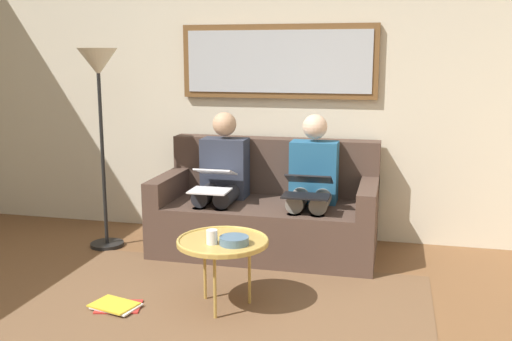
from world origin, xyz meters
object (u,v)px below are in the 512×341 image
at_px(framed_mirror, 278,62).
at_px(coffee_table, 223,242).
at_px(person_left, 312,182).
at_px(standing_lamp, 99,84).
at_px(magazine_stack, 116,306).
at_px(couch, 268,212).
at_px(bowl, 234,241).
at_px(laptop_black, 308,186).
at_px(cup, 212,237).
at_px(laptop_white, 213,180).
at_px(person_right, 222,177).

height_order(framed_mirror, coffee_table, framed_mirror).
bearing_deg(person_left, standing_lamp, 6.57).
bearing_deg(person_left, magazine_stack, 51.45).
relative_size(magazine_stack, standing_lamp, 0.21).
distance_m(couch, bowl, 1.30).
xyz_separation_m(person_left, laptop_black, (0.00, 0.24, 0.01)).
relative_size(couch, cup, 19.94).
bearing_deg(cup, bowl, -171.03).
relative_size(framed_mirror, laptop_black, 4.80).
bearing_deg(couch, laptop_black, 141.19).
distance_m(coffee_table, laptop_white, 1.00).
distance_m(coffee_table, laptop_black, 1.01).
xyz_separation_m(framed_mirror, standing_lamp, (1.35, 0.66, -0.18)).
xyz_separation_m(bowl, person_left, (-0.31, -1.22, 0.13)).
distance_m(cup, magazine_stack, 0.79).
height_order(laptop_white, magazine_stack, laptop_white).
xyz_separation_m(cup, laptop_black, (-0.45, -1.00, 0.12)).
distance_m(framed_mirror, bowl, 1.99).
bearing_deg(standing_lamp, magazine_stack, 120.10).
bearing_deg(laptop_black, standing_lamp, -1.25).
height_order(coffee_table, person_right, person_right).
distance_m(couch, framed_mirror, 1.30).
bearing_deg(magazine_stack, bowl, -170.83).
bearing_deg(cup, laptop_white, -72.79).
distance_m(laptop_black, laptop_white, 0.76).
relative_size(couch, magazine_stack, 5.19).
height_order(couch, coffee_table, couch).
distance_m(person_left, standing_lamp, 1.90).
distance_m(framed_mirror, standing_lamp, 1.51).
relative_size(coffee_table, standing_lamp, 0.35).
distance_m(framed_mirror, coffee_table, 1.95).
relative_size(couch, person_left, 1.57).
distance_m(couch, magazine_stack, 1.59).
bearing_deg(coffee_table, laptop_white, -68.89).
relative_size(couch, laptop_black, 5.05).
bearing_deg(framed_mirror, laptop_black, 118.63).
height_order(laptop_black, person_right, person_right).
relative_size(person_left, laptop_black, 3.21).
xyz_separation_m(bowl, laptop_black, (-0.31, -0.98, 0.14)).
height_order(framed_mirror, person_right, framed_mirror).
relative_size(coffee_table, person_right, 0.51).
relative_size(framed_mirror, bowl, 9.36).
xyz_separation_m(cup, standing_lamp, (1.28, -1.04, 0.87)).
bearing_deg(laptop_white, standing_lamp, -1.95).
height_order(person_left, standing_lamp, standing_lamp).
height_order(cup, standing_lamp, standing_lamp).
xyz_separation_m(person_right, standing_lamp, (0.97, 0.20, 0.76)).
height_order(bowl, laptop_black, laptop_black).
height_order(cup, bowl, cup).
bearing_deg(person_right, laptop_white, 90.00).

